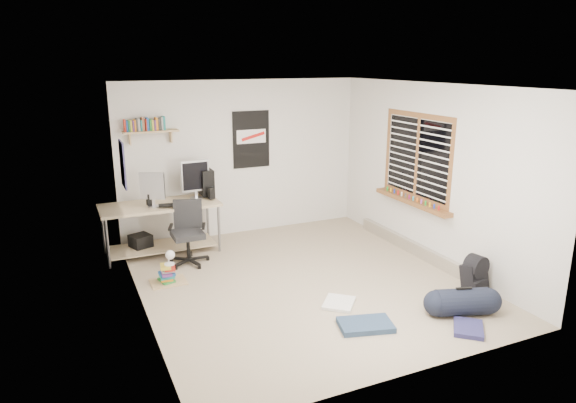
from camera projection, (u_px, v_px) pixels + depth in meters
name	position (u px, v px, depth m)	size (l,w,h in m)	color
floor	(302.00, 282.00, 6.69)	(4.00, 4.50, 0.01)	gray
ceiling	(304.00, 85.00, 6.03)	(4.00, 4.50, 0.01)	white
back_wall	(242.00, 158.00, 8.34)	(4.00, 0.01, 2.50)	silver
left_wall	(137.00, 207.00, 5.56)	(0.01, 4.50, 2.50)	silver
right_wall	(432.00, 174.00, 7.15)	(0.01, 4.50, 2.50)	silver
desk	(161.00, 229.00, 7.62)	(1.71, 0.75, 0.78)	tan
monitor_left	(153.00, 192.00, 7.29)	(0.35, 0.09, 0.39)	#AEADB2
monitor_right	(195.00, 182.00, 7.73)	(0.43, 0.11, 0.47)	#B8B8BD
pc_tower	(206.00, 182.00, 7.91)	(0.18, 0.38, 0.40)	black
keyboard	(172.00, 205.00, 7.36)	(0.37, 0.13, 0.02)	black
speaker_left	(150.00, 199.00, 7.34)	(0.08, 0.08, 0.17)	black
speaker_right	(211.00, 193.00, 7.69)	(0.09, 0.09, 0.17)	black
office_chair	(187.00, 230.00, 7.17)	(0.58, 0.58, 0.89)	black
wall_shelf	(151.00, 131.00, 7.53)	(0.80, 0.22, 0.24)	tan
poster_back_wall	(251.00, 139.00, 8.30)	(0.62, 0.03, 0.92)	black
poster_left_wall	(123.00, 164.00, 6.56)	(0.02, 0.42, 0.60)	navy
window	(416.00, 157.00, 7.34)	(0.10, 1.50, 1.26)	brown
baseboard_heater	(410.00, 246.00, 7.70)	(0.08, 2.50, 0.18)	#B7B2A8
backpack	(475.00, 280.00, 6.26)	(0.31, 0.25, 0.41)	black
duffel_bag	(462.00, 303.00, 5.78)	(0.31, 0.31, 0.60)	black
tshirt	(339.00, 303.00, 6.05)	(0.40, 0.34, 0.04)	silver
jeans_a	(366.00, 325.00, 5.53)	(0.57, 0.36, 0.06)	#23354F
jeans_b	(468.00, 328.00, 5.47)	(0.40, 0.30, 0.05)	#252451
book_stack	(168.00, 272.00, 6.62)	(0.39, 0.32, 0.27)	olive
desk_lamp	(169.00, 255.00, 6.55)	(0.13, 0.22, 0.22)	silver
subwoofer	(141.00, 245.00, 7.62)	(0.27, 0.27, 0.31)	black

